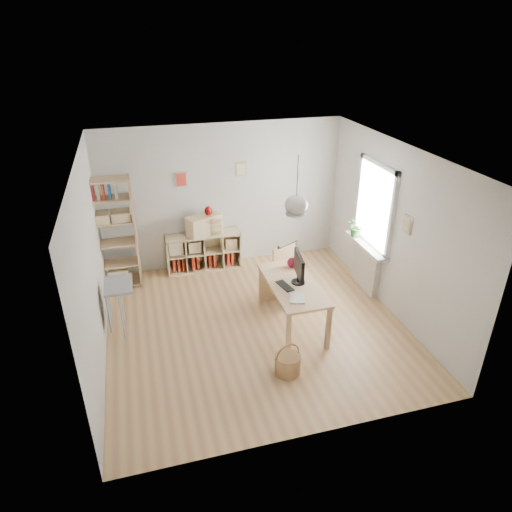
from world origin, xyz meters
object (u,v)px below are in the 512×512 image
object	(u,v)px
tall_bookshelf	(111,231)
monitor	(299,267)
chair	(289,271)
storage_chest	(292,285)
desk	(293,289)
drawer_chest	(204,225)
cube_shelf	(202,254)

from	to	relation	value
tall_bookshelf	monitor	world-z (taller)	tall_bookshelf
chair	storage_chest	world-z (taller)	chair
tall_bookshelf	monitor	bearing A→B (deg)	-36.10
desk	drawer_chest	distance (m)	2.40
tall_bookshelf	drawer_chest	size ratio (longest dim) A/B	3.10
monitor	tall_bookshelf	bearing A→B (deg)	152.67
storage_chest	monitor	distance (m)	1.23
desk	monitor	bearing A→B (deg)	1.10
desk	monitor	world-z (taller)	monitor
chair	storage_chest	bearing A→B (deg)	30.31
chair	monitor	xyz separation A→B (m)	(-0.11, -0.72, 0.47)
desk	tall_bookshelf	world-z (taller)	tall_bookshelf
tall_bookshelf	desk	bearing A→B (deg)	-37.01
tall_bookshelf	chair	bearing A→B (deg)	-23.75
cube_shelf	drawer_chest	size ratio (longest dim) A/B	2.17
storage_chest	drawer_chest	distance (m)	1.98
storage_chest	chair	bearing A→B (deg)	-134.40
drawer_chest	chair	bearing A→B (deg)	-75.24
desk	storage_chest	world-z (taller)	desk
desk	tall_bookshelf	size ratio (longest dim) A/B	0.75
tall_bookshelf	cube_shelf	bearing A→B (deg)	10.19
storage_chest	tall_bookshelf	bearing A→B (deg)	155.91
desk	chair	distance (m)	0.76
desk	storage_chest	xyz separation A→B (m)	(0.32, 0.87, -0.48)
storage_chest	desk	bearing A→B (deg)	-114.19
desk	monitor	distance (m)	0.37
tall_bookshelf	monitor	distance (m)	3.31
tall_bookshelf	drawer_chest	distance (m)	1.65
monitor	drawer_chest	bearing A→B (deg)	124.33
storage_chest	drawer_chest	world-z (taller)	drawer_chest
cube_shelf	tall_bookshelf	world-z (taller)	tall_bookshelf
drawer_chest	storage_chest	bearing A→B (deg)	-69.29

